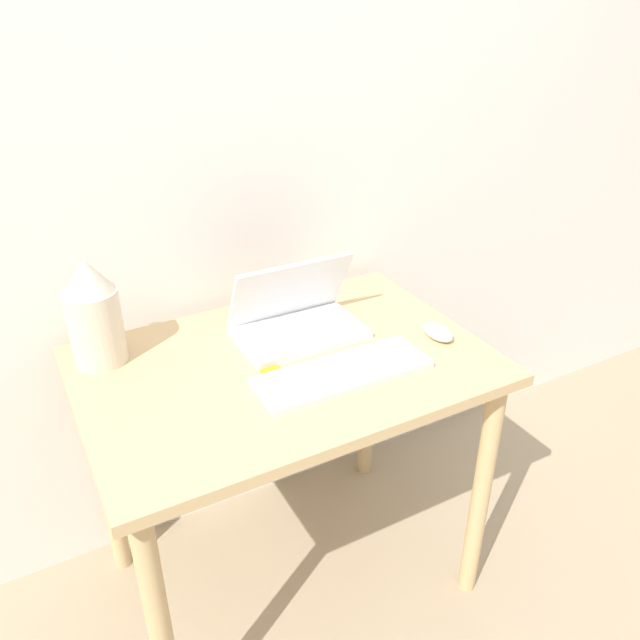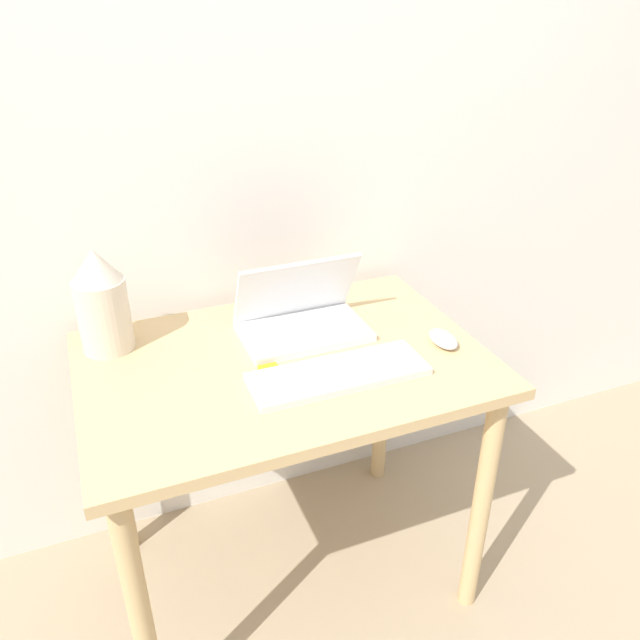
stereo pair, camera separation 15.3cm
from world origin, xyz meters
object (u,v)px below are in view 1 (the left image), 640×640
keyboard (343,372)px  mp3_player (273,373)px  vase (93,313)px  mouse (438,332)px  laptop (296,317)px

keyboard → mp3_player: keyboard is taller
keyboard → vase: size_ratio=1.58×
mouse → mp3_player: bearing=174.3°
keyboard → mouse: size_ratio=4.15×
mouse → vase: (-0.81, 0.31, 0.12)m
keyboard → mp3_player: (-0.15, 0.08, -0.01)m
laptop → vase: 0.51m
vase → keyboard: bearing=-35.3°
laptop → keyboard: laptop is taller
laptop → keyboard: size_ratio=0.77×
vase → mp3_player: vase is taller
mouse → vase: size_ratio=0.38×
laptop → keyboard: 0.24m
keyboard → laptop: bearing=91.0°
laptop → mouse: (0.32, -0.20, -0.03)m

